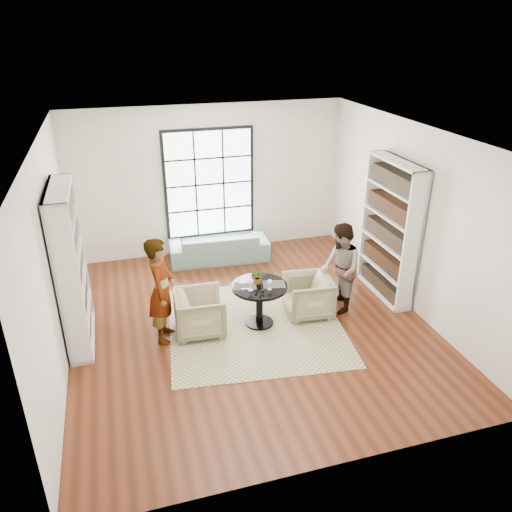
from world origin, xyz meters
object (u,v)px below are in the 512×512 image
object	(u,v)px
person_left	(161,290)
wine_glass_left	(250,282)
armchair_right	(308,296)
pedestal_table	(259,296)
sofa	(219,246)
person_right	(340,269)
flower_centerpiece	(258,277)
armchair_left	(200,313)
wine_glass_right	(270,282)

from	to	relation	value
person_left	wine_glass_left	xyz separation A→B (m)	(1.31, -0.15, 0.02)
armchair_right	person_left	xyz separation A→B (m)	(-2.34, -0.03, 0.49)
pedestal_table	sofa	bearing A→B (deg)	92.22
sofa	armchair_right	xyz separation A→B (m)	(0.95, -2.44, 0.05)
person_right	flower_centerpiece	xyz separation A→B (m)	(-1.40, 0.00, 0.05)
wine_glass_left	flower_centerpiece	bearing A→B (deg)	47.52
sofa	wine_glass_left	bearing A→B (deg)	91.82
person_right	wine_glass_left	world-z (taller)	person_right
person_right	wine_glass_left	distance (m)	1.59
sofa	flower_centerpiece	bearing A→B (deg)	95.76
pedestal_table	armchair_right	distance (m)	0.87
armchair_left	wine_glass_right	distance (m)	1.18
sofa	armchair_left	distance (m)	2.61
person_right	wine_glass_right	xyz separation A→B (m)	(-1.28, -0.24, 0.06)
pedestal_table	armchair_right	world-z (taller)	pedestal_table
wine_glass_right	wine_glass_left	bearing A→B (deg)	169.46
wine_glass_right	armchair_right	bearing A→B (deg)	18.01
person_right	wine_glass_left	xyz separation A→B (m)	(-1.57, -0.18, 0.09)
person_right	armchair_left	bearing A→B (deg)	-80.01
person_right	sofa	bearing A→B (deg)	-139.32
sofa	wine_glass_left	size ratio (longest dim) A/B	9.62
person_left	person_right	bearing A→B (deg)	-74.33
person_right	flower_centerpiece	distance (m)	1.40
wine_glass_left	flower_centerpiece	world-z (taller)	flower_centerpiece
person_left	wine_glass_left	size ratio (longest dim) A/B	8.07
armchair_right	person_left	bearing A→B (deg)	-84.09
sofa	wine_glass_left	xyz separation A→B (m)	(-0.08, -2.63, 0.56)
wine_glass_left	sofa	bearing A→B (deg)	88.30
pedestal_table	armchair_left	distance (m)	0.96
pedestal_table	flower_centerpiece	size ratio (longest dim) A/B	3.86
wine_glass_right	flower_centerpiece	world-z (taller)	flower_centerpiece
pedestal_table	wine_glass_right	xyz separation A→B (m)	(0.11, -0.16, 0.31)
sofa	person_right	distance (m)	2.90
person_left	wine_glass_right	world-z (taller)	person_left
wine_glass_left	wine_glass_right	world-z (taller)	wine_glass_left
person_left	sofa	bearing A→B (deg)	-14.34
pedestal_table	person_left	distance (m)	1.52
armchair_right	person_left	distance (m)	2.39
person_right	wine_glass_left	size ratio (longest dim) A/B	7.41
person_left	armchair_left	bearing A→B (deg)	-74.97
armchair_right	wine_glass_right	size ratio (longest dim) A/B	4.30
flower_centerpiece	armchair_right	bearing A→B (deg)	-0.28
pedestal_table	wine_glass_left	distance (m)	0.40
armchair_left	person_left	size ratio (longest dim) A/B	0.45
armchair_left	person_right	xyz separation A→B (m)	(2.34, 0.03, 0.42)
armchair_left	sofa	bearing A→B (deg)	-15.72
wine_glass_right	flower_centerpiece	distance (m)	0.27
pedestal_table	sofa	xyz separation A→B (m)	(-0.10, 2.52, -0.22)
armchair_right	wine_glass_left	bearing A→B (deg)	-74.64
wine_glass_left	pedestal_table	bearing A→B (deg)	31.59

